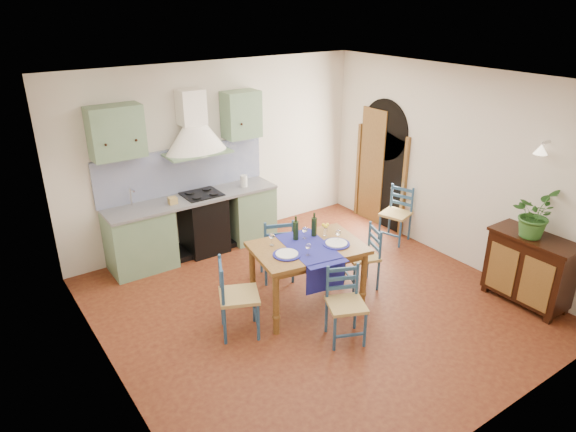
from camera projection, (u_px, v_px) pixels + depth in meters
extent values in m
plane|color=#41140E|center=(314.00, 304.00, 6.60)|extent=(5.00, 5.00, 0.00)
cube|color=beige|center=(217.00, 154.00, 7.93)|extent=(5.00, 0.04, 2.80)
cube|color=slate|center=(140.00, 240.00, 7.31)|extent=(0.90, 0.60, 0.88)
cube|color=slate|center=(249.00, 212.00, 8.26)|extent=(0.70, 0.60, 0.88)
cube|color=black|center=(204.00, 224.00, 7.84)|extent=(0.60, 0.58, 0.88)
cube|color=gray|center=(193.00, 198.00, 7.58)|extent=(2.60, 0.64, 0.04)
cube|color=silver|center=(137.00, 211.00, 7.13)|extent=(0.45, 0.40, 0.03)
cylinder|color=silver|center=(131.00, 197.00, 7.21)|extent=(0.02, 0.02, 0.26)
cube|color=black|center=(202.00, 194.00, 7.65)|extent=(0.55, 0.48, 0.02)
cube|color=black|center=(195.00, 249.00, 7.96)|extent=(2.60, 0.50, 0.08)
cube|color=navy|center=(183.00, 170.00, 7.64)|extent=(2.65, 0.05, 0.68)
cube|color=slate|center=(116.00, 132.00, 6.74)|extent=(0.70, 0.34, 0.70)
cube|color=slate|center=(241.00, 114.00, 7.74)|extent=(0.55, 0.34, 0.70)
cone|color=white|center=(196.00, 139.00, 7.37)|extent=(0.96, 0.96, 0.40)
cube|color=white|center=(191.00, 107.00, 7.26)|extent=(0.36, 0.30, 0.50)
cube|color=beige|center=(454.00, 166.00, 7.36)|extent=(0.04, 5.00, 2.80)
cube|color=black|center=(381.00, 178.00, 8.63)|extent=(0.03, 1.00, 1.65)
cylinder|color=black|center=(385.00, 130.00, 8.31)|extent=(0.03, 1.00, 1.00)
cube|color=brown|center=(404.00, 187.00, 8.21)|extent=(0.06, 0.06, 1.65)
cube|color=brown|center=(358.00, 170.00, 9.03)|extent=(0.06, 0.06, 1.65)
cube|color=brown|center=(372.00, 166.00, 8.73)|extent=(0.04, 0.55, 1.96)
cylinder|color=silver|center=(547.00, 142.00, 6.09)|extent=(0.15, 0.04, 0.04)
cone|color=#FFEDC6|center=(541.00, 149.00, 6.06)|extent=(0.16, 0.16, 0.12)
cube|color=beige|center=(102.00, 261.00, 4.73)|extent=(0.04, 5.00, 2.80)
cube|color=white|center=(319.00, 82.00, 5.49)|extent=(5.00, 5.00, 0.01)
cube|color=brown|center=(308.00, 248.00, 6.25)|extent=(1.47, 1.10, 0.05)
cube|color=brown|center=(308.00, 253.00, 6.27)|extent=(1.31, 0.95, 0.08)
cylinder|color=brown|center=(276.00, 304.00, 5.88)|extent=(0.08, 0.08, 0.80)
cylinder|color=brown|center=(253.00, 275.00, 6.49)|extent=(0.08, 0.08, 0.80)
cylinder|color=brown|center=(363.00, 282.00, 6.34)|extent=(0.08, 0.08, 0.80)
cylinder|color=brown|center=(334.00, 257.00, 6.95)|extent=(0.08, 0.08, 0.80)
cube|color=navy|center=(310.00, 248.00, 6.19)|extent=(0.66, 1.07, 0.01)
cube|color=navy|center=(326.00, 276.00, 5.93)|extent=(0.50, 0.10, 0.38)
cylinder|color=navy|center=(287.00, 255.00, 6.01)|extent=(0.33, 0.33, 0.01)
cylinder|color=silver|center=(287.00, 254.00, 6.00)|extent=(0.27, 0.27, 0.01)
cylinder|color=navy|center=(336.00, 244.00, 6.27)|extent=(0.33, 0.33, 0.01)
cylinder|color=silver|center=(336.00, 243.00, 6.26)|extent=(0.27, 0.27, 0.01)
cylinder|color=black|center=(296.00, 228.00, 6.34)|extent=(0.07, 0.07, 0.32)
cylinder|color=black|center=(314.00, 225.00, 6.44)|extent=(0.07, 0.07, 0.32)
cylinder|color=white|center=(325.00, 232.00, 6.48)|extent=(0.05, 0.05, 0.10)
sphere|color=yellow|center=(326.00, 225.00, 6.45)|extent=(0.10, 0.10, 0.10)
cylinder|color=navy|center=(335.00, 333.00, 5.66)|extent=(0.04, 0.04, 0.45)
cylinder|color=navy|center=(327.00, 300.00, 5.89)|extent=(0.04, 0.04, 0.88)
cylinder|color=navy|center=(365.00, 330.00, 5.72)|extent=(0.04, 0.04, 0.45)
cylinder|color=navy|center=(356.00, 297.00, 5.95)|extent=(0.04, 0.04, 0.88)
cube|color=#A2854E|center=(346.00, 305.00, 5.75)|extent=(0.54, 0.54, 0.04)
cube|color=navy|center=(342.00, 287.00, 5.86)|extent=(0.35, 0.17, 0.04)
cube|color=navy|center=(343.00, 278.00, 5.81)|extent=(0.35, 0.17, 0.04)
cube|color=navy|center=(343.00, 269.00, 5.77)|extent=(0.35, 0.17, 0.04)
cube|color=navy|center=(350.00, 335.00, 5.71)|extent=(0.33, 0.17, 0.02)
cylinder|color=navy|center=(287.00, 255.00, 7.34)|extent=(0.04, 0.04, 0.48)
cylinder|color=navy|center=(293.00, 252.00, 6.92)|extent=(0.04, 0.04, 0.94)
cylinder|color=navy|center=(261.00, 257.00, 7.27)|extent=(0.04, 0.04, 0.48)
cylinder|color=navy|center=(266.00, 255.00, 6.85)|extent=(0.04, 0.04, 0.94)
cube|color=#A2854E|center=(277.00, 246.00, 7.04)|extent=(0.57, 0.57, 0.04)
cube|color=navy|center=(279.00, 243.00, 6.82)|extent=(0.37, 0.18, 0.05)
cube|color=navy|center=(279.00, 235.00, 6.77)|extent=(0.37, 0.18, 0.05)
cube|color=navy|center=(279.00, 226.00, 6.72)|extent=(0.37, 0.18, 0.05)
cube|color=navy|center=(274.00, 259.00, 7.33)|extent=(0.36, 0.17, 0.03)
cylinder|color=navy|center=(258.00, 322.00, 5.82)|extent=(0.04, 0.04, 0.48)
cylinder|color=navy|center=(224.00, 308.00, 5.66)|extent=(0.04, 0.04, 0.95)
cylinder|color=navy|center=(254.00, 304.00, 6.16)|extent=(0.04, 0.04, 0.48)
cylinder|color=navy|center=(221.00, 291.00, 6.01)|extent=(0.04, 0.04, 0.95)
cube|color=#A2854E|center=(239.00, 296.00, 5.86)|extent=(0.58, 0.58, 0.04)
cube|color=navy|center=(222.00, 287.00, 5.77)|extent=(0.19, 0.38, 0.05)
cube|color=navy|center=(221.00, 277.00, 5.72)|extent=(0.19, 0.38, 0.05)
cube|color=navy|center=(221.00, 268.00, 5.67)|extent=(0.19, 0.38, 0.05)
cube|color=navy|center=(256.00, 317.00, 6.01)|extent=(0.18, 0.36, 0.03)
cylinder|color=navy|center=(344.00, 267.00, 7.05)|extent=(0.03, 0.03, 0.44)
cylinder|color=navy|center=(368.00, 250.00, 7.06)|extent=(0.03, 0.03, 0.86)
cylinder|color=navy|center=(354.00, 279.00, 6.75)|extent=(0.03, 0.03, 0.44)
cylinder|color=navy|center=(379.00, 262.00, 6.75)|extent=(0.03, 0.03, 0.86)
cube|color=#A2854E|center=(362.00, 256.00, 6.85)|extent=(0.51, 0.51, 0.04)
cube|color=navy|center=(374.00, 246.00, 6.85)|extent=(0.14, 0.35, 0.04)
cube|color=navy|center=(375.00, 238.00, 6.80)|extent=(0.14, 0.35, 0.04)
cube|color=navy|center=(376.00, 231.00, 6.76)|extent=(0.14, 0.35, 0.04)
cube|color=navy|center=(349.00, 276.00, 6.92)|extent=(0.14, 0.33, 0.02)
cylinder|color=navy|center=(379.00, 229.00, 8.19)|extent=(0.04, 0.04, 0.45)
cylinder|color=navy|center=(390.00, 209.00, 8.37)|extent=(0.04, 0.04, 0.89)
cylinder|color=navy|center=(400.00, 234.00, 8.00)|extent=(0.04, 0.04, 0.45)
cylinder|color=navy|center=(411.00, 214.00, 8.17)|extent=(0.04, 0.04, 0.89)
cube|color=#A2854E|center=(396.00, 214.00, 8.13)|extent=(0.52, 0.52, 0.04)
cube|color=navy|center=(401.00, 203.00, 8.21)|extent=(0.14, 0.36, 0.04)
cube|color=navy|center=(402.00, 196.00, 8.17)|extent=(0.14, 0.36, 0.04)
cube|color=navy|center=(403.00, 189.00, 8.12)|extent=(0.14, 0.36, 0.04)
cube|color=navy|center=(389.00, 234.00, 8.11)|extent=(0.14, 0.35, 0.02)
cube|color=black|center=(530.00, 268.00, 6.46)|extent=(0.45, 1.00, 0.82)
cube|color=black|center=(536.00, 238.00, 6.29)|extent=(0.50, 1.05, 0.04)
cube|color=brown|center=(536.00, 284.00, 6.18)|extent=(0.02, 0.38, 0.63)
cube|color=brown|center=(502.00, 269.00, 6.53)|extent=(0.02, 0.38, 0.63)
cube|color=black|center=(548.00, 319.00, 6.22)|extent=(0.08, 0.08, 0.08)
cube|color=black|center=(485.00, 288.00, 6.88)|extent=(0.08, 0.08, 0.08)
cube|color=black|center=(563.00, 310.00, 6.40)|extent=(0.08, 0.08, 0.08)
cube|color=black|center=(501.00, 281.00, 7.06)|extent=(0.08, 0.08, 0.08)
imported|color=#2C5E24|center=(534.00, 214.00, 6.19)|extent=(0.65, 0.61, 0.59)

